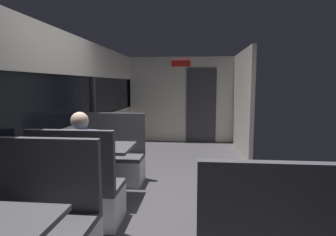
{
  "coord_description": "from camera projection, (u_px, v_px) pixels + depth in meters",
  "views": [
    {
      "loc": [
        0.41,
        -3.55,
        1.57
      ],
      "look_at": [
        -0.26,
        3.25,
        0.75
      ],
      "focal_mm": 30.32,
      "sensor_mm": 36.0,
      "label": 1
    }
  ],
  "objects": [
    {
      "name": "carriage_aisle_panel_right",
      "position": [
        242.0,
        103.0,
        6.42
      ],
      "size": [
        0.08,
        2.4,
        2.3
      ],
      "primitive_type": "cube",
      "color": "beige",
      "rests_on": "ground_plane"
    },
    {
      "name": "carriage_window_panel_left",
      "position": [
        55.0,
        119.0,
        3.74
      ],
      "size": [
        0.09,
        8.48,
        2.3
      ],
      "color": "beige",
      "rests_on": "ground_plane"
    },
    {
      "name": "bench_mid_window_facing_end",
      "position": [
        78.0,
        195.0,
        3.18
      ],
      "size": [
        0.95,
        0.5,
        1.1
      ],
      "color": "silver",
      "rests_on": "ground_plane"
    },
    {
      "name": "seated_passenger",
      "position": [
        80.0,
        175.0,
        3.23
      ],
      "size": [
        0.47,
        0.55,
        1.26
      ],
      "color": "#26262D",
      "rests_on": "ground_plane"
    },
    {
      "name": "dining_table_mid_window",
      "position": [
        99.0,
        153.0,
        3.83
      ],
      "size": [
        0.9,
        0.7,
        0.74
      ],
      "color": "#9E9EA3",
      "rests_on": "ground_plane"
    },
    {
      "name": "bench_mid_window_facing_entry",
      "position": [
        114.0,
        162.0,
        4.56
      ],
      "size": [
        0.95,
        0.5,
        1.1
      ],
      "color": "silver",
      "rests_on": "ground_plane"
    },
    {
      "name": "bench_near_window_facing_entry",
      "position": [
        41.0,
        231.0,
        2.41
      ],
      "size": [
        0.95,
        0.5,
        1.1
      ],
      "color": "silver",
      "rests_on": "ground_plane"
    },
    {
      "name": "carriage_end_bulkhead",
      "position": [
        183.0,
        100.0,
        7.74
      ],
      "size": [
        2.9,
        0.11,
        2.3
      ],
      "color": "beige",
      "rests_on": "ground_plane"
    },
    {
      "name": "ground_plane",
      "position": [
        164.0,
        205.0,
        3.73
      ],
      "size": [
        3.3,
        9.2,
        0.02
      ],
      "primitive_type": "cube",
      "color": "#423F44"
    }
  ]
}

